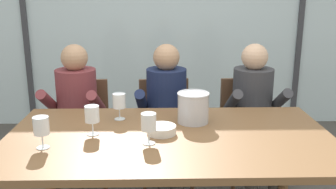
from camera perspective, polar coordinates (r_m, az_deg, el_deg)
ground at (r=3.46m, az=-0.26°, el=-11.97°), size 14.00×14.00×0.00m
window_glass_panel at (r=4.50m, az=-0.64°, el=11.68°), size 7.11×0.03×2.60m
window_mullion_left at (r=4.73m, az=-20.75°, el=10.90°), size 0.06×0.06×2.60m
window_mullion_right at (r=4.77m, az=19.32°, el=11.05°), size 0.06×0.06×2.60m
hillside_vineyard at (r=8.49m, az=-0.99°, el=11.05°), size 13.11×2.40×1.91m
dining_table at (r=2.25m, az=0.21°, el=-7.95°), size 1.91×1.07×0.77m
chair_near_curtain at (r=3.26m, az=-12.65°, el=-4.50°), size 0.47×0.47×0.86m
chair_left_of_center at (r=3.21m, az=-0.45°, el=-4.43°), size 0.48×0.48×0.86m
chair_center at (r=3.31m, az=11.76°, el=-4.13°), size 0.48×0.48×0.86m
person_maroon_top at (r=3.09m, az=-13.80°, el=-2.28°), size 0.49×0.63×1.18m
person_navy_polo at (r=3.02m, az=-0.32°, el=-2.25°), size 0.47×0.62×1.18m
person_charcoal_jacket at (r=3.11m, az=12.84°, el=-2.10°), size 0.48×0.62×1.18m
ice_bucket_primary at (r=2.41m, az=3.79°, el=-1.89°), size 0.20×0.20×0.19m
tasting_bowl at (r=2.24m, az=-0.99°, el=-5.31°), size 0.17×0.17×0.05m
wine_glass_by_left_taster at (r=2.24m, az=-11.32°, el=-3.08°), size 0.08×0.08×0.17m
wine_glass_near_bucket at (r=2.12m, az=-18.47°, el=-4.66°), size 0.08×0.08×0.17m
wine_glass_center_pour at (r=2.48m, az=-7.33°, el=-1.02°), size 0.08×0.08×0.17m
wine_glass_by_right_taster at (r=2.07m, az=-2.92°, el=-4.34°), size 0.08×0.08×0.17m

